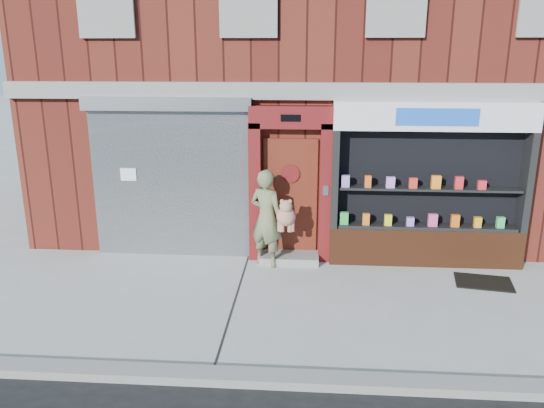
# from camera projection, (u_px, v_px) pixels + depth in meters

# --- Properties ---
(ground) EXTENTS (80.00, 80.00, 0.00)m
(ground) POSITION_uv_depth(u_px,v_px,m) (332.00, 304.00, 8.33)
(ground) COLOR #9E9E99
(ground) RESTS_ON ground
(curb) EXTENTS (60.00, 0.30, 0.12)m
(curb) POSITION_uv_depth(u_px,v_px,m) (339.00, 382.00, 6.26)
(curb) COLOR gray
(curb) RESTS_ON ground
(building) EXTENTS (12.00, 8.16, 8.00)m
(building) POSITION_uv_depth(u_px,v_px,m) (328.00, 44.00, 12.98)
(building) COLOR #4D1711
(building) RESTS_ON ground
(shutter_bay) EXTENTS (3.10, 0.30, 3.04)m
(shutter_bay) POSITION_uv_depth(u_px,v_px,m) (170.00, 168.00, 9.92)
(shutter_bay) COLOR gray
(shutter_bay) RESTS_ON ground
(red_door_bay) EXTENTS (1.52, 0.58, 2.90)m
(red_door_bay) POSITION_uv_depth(u_px,v_px,m) (290.00, 185.00, 9.77)
(red_door_bay) COLOR #560E10
(red_door_bay) RESTS_ON ground
(pharmacy_bay) EXTENTS (3.50, 0.41, 3.00)m
(pharmacy_bay) POSITION_uv_depth(u_px,v_px,m) (428.00, 192.00, 9.57)
(pharmacy_bay) COLOR #572914
(pharmacy_bay) RESTS_ON ground
(woman) EXTENTS (0.93, 0.70, 1.81)m
(woman) POSITION_uv_depth(u_px,v_px,m) (268.00, 218.00, 9.61)
(woman) COLOR #666B46
(woman) RESTS_ON ground
(doormat) EXTENTS (1.03, 0.80, 0.02)m
(doormat) POSITION_uv_depth(u_px,v_px,m) (483.00, 282.00, 9.09)
(doormat) COLOR black
(doormat) RESTS_ON ground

